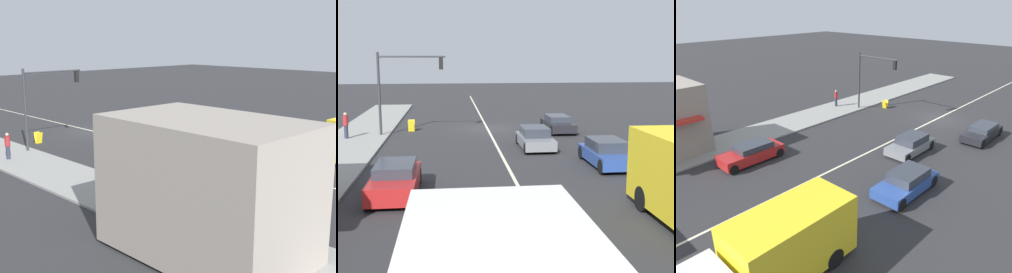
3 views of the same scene
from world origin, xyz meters
The scene contains 11 objects.
ground_plane centered at (0.00, 18.00, 0.00)m, with size 160.00×160.00×0.00m, color #2B2B2D.
sidewalk_right centered at (9.00, 18.50, 0.06)m, with size 4.00×73.00×0.12m, color gray.
lane_marking_center centered at (0.00, 0.00, 0.00)m, with size 0.16×60.00×0.01m, color beige.
building_corner_store centered at (10.56, 21.58, 2.57)m, with size 5.18×7.22×4.91m.
traffic_signal_main centered at (6.12, 2.74, 3.90)m, with size 4.59×0.34×5.60m.
pedestrian centered at (9.59, 4.02, 1.02)m, with size 0.34×0.34×1.71m.
warning_aframe_sign centered at (5.64, 0.80, 0.43)m, with size 0.45×0.53×0.84m.
sedan_dark centered at (-5.00, 2.13, 0.59)m, with size 1.75×4.44×1.17m.
hatchback_red centered at (5.00, 16.99, 0.62)m, with size 1.79×4.40×1.26m.
coupe_blue centered at (-5.00, 13.06, 0.64)m, with size 1.89×4.30×1.32m.
suv_grey centered at (-2.20, 8.22, 0.61)m, with size 1.81×4.05×1.28m.
Camera 1 is at (22.67, 31.91, 7.76)m, focal length 50.00 mm.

